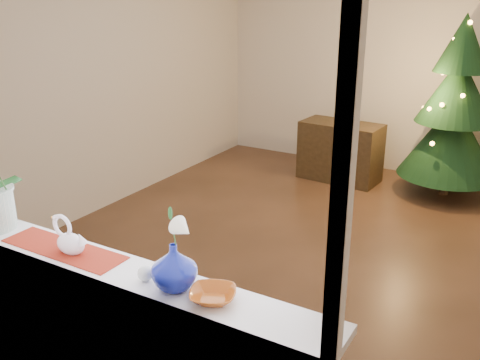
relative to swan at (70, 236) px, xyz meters
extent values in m
plane|color=#362316|center=(0.31, 2.38, -1.01)|extent=(5.00, 5.00, 0.00)
cube|color=beige|center=(0.31, 4.88, 0.34)|extent=(4.50, 0.10, 2.70)
cube|color=beige|center=(0.31, -0.12, 0.34)|extent=(4.50, 0.10, 2.70)
cube|color=beige|center=(-1.94, 2.38, 0.34)|extent=(0.10, 5.00, 2.70)
cube|color=white|center=(0.31, 0.01, -0.11)|extent=(2.20, 0.26, 0.04)
cube|color=maroon|center=(-0.07, 0.01, -0.09)|extent=(0.70, 0.20, 0.01)
imported|color=#071068|center=(0.64, 0.00, 0.03)|extent=(0.29, 0.29, 0.24)
sphere|color=silver|center=(0.49, -0.02, -0.06)|extent=(0.08, 0.08, 0.07)
imported|color=#94410F|center=(0.83, 0.00, -0.07)|extent=(0.22, 0.22, 0.04)
cube|color=black|center=(-0.13, 4.20, -0.67)|extent=(0.95, 0.53, 0.69)
camera|label=1|loc=(1.91, -1.61, 1.13)|focal=40.00mm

